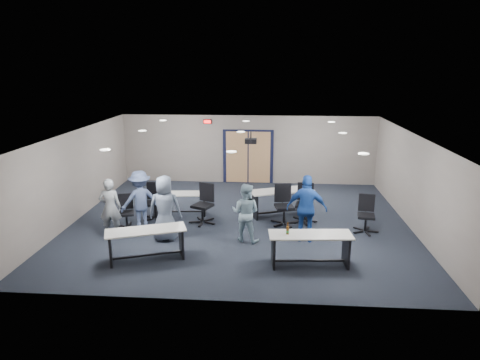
# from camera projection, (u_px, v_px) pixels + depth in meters

# --- Properties ---
(floor) EXTENTS (10.00, 10.00, 0.00)m
(floor) POSITION_uv_depth(u_px,v_px,m) (240.00, 222.00, 12.97)
(floor) COLOR black
(floor) RESTS_ON ground
(back_wall) EXTENTS (10.00, 0.04, 2.70)m
(back_wall) POSITION_uv_depth(u_px,v_px,m) (248.00, 150.00, 16.94)
(back_wall) COLOR gray
(back_wall) RESTS_ON floor
(front_wall) EXTENTS (10.00, 0.04, 2.70)m
(front_wall) POSITION_uv_depth(u_px,v_px,m) (222.00, 239.00, 8.28)
(front_wall) COLOR gray
(front_wall) RESTS_ON floor
(left_wall) EXTENTS (0.04, 9.00, 2.70)m
(left_wall) POSITION_uv_depth(u_px,v_px,m) (76.00, 176.00, 12.97)
(left_wall) COLOR gray
(left_wall) RESTS_ON floor
(right_wall) EXTENTS (0.04, 9.00, 2.70)m
(right_wall) POSITION_uv_depth(u_px,v_px,m) (413.00, 182.00, 12.25)
(right_wall) COLOR gray
(right_wall) RESTS_ON floor
(ceiling) EXTENTS (10.00, 9.00, 0.04)m
(ceiling) POSITION_uv_depth(u_px,v_px,m) (240.00, 133.00, 12.26)
(ceiling) COLOR white
(ceiling) RESTS_ON back_wall
(double_door) EXTENTS (2.00, 0.07, 2.20)m
(double_door) POSITION_uv_depth(u_px,v_px,m) (248.00, 157.00, 16.99)
(double_door) COLOR black
(double_door) RESTS_ON back_wall
(exit_sign) EXTENTS (0.32, 0.07, 0.18)m
(exit_sign) POSITION_uv_depth(u_px,v_px,m) (207.00, 122.00, 16.72)
(exit_sign) COLOR black
(exit_sign) RESTS_ON back_wall
(ceiling_projector) EXTENTS (0.35, 0.32, 0.37)m
(ceiling_projector) POSITION_uv_depth(u_px,v_px,m) (251.00, 141.00, 12.79)
(ceiling_projector) COLOR black
(ceiling_projector) RESTS_ON ceiling
(ceiling_can_lights) EXTENTS (6.24, 5.74, 0.02)m
(ceiling_can_lights) POSITION_uv_depth(u_px,v_px,m) (240.00, 133.00, 12.51)
(ceiling_can_lights) COLOR white
(ceiling_can_lights) RESTS_ON ceiling
(table_front_left) EXTENTS (2.01, 1.25, 0.77)m
(table_front_left) POSITION_uv_depth(u_px,v_px,m) (146.00, 239.00, 10.35)
(table_front_left) COLOR #B9B6AE
(table_front_left) RESTS_ON floor
(table_front_right) EXTENTS (1.98, 0.80, 1.08)m
(table_front_right) POSITION_uv_depth(u_px,v_px,m) (310.00, 244.00, 10.04)
(table_front_right) COLOR #B9B6AE
(table_front_right) RESTS_ON floor
(table_back_left) EXTENTS (1.78, 0.73, 0.82)m
(table_back_left) POSITION_uv_depth(u_px,v_px,m) (181.00, 200.00, 13.48)
(table_back_left) COLOR #B9B6AE
(table_back_left) RESTS_ON floor
(table_back_right) EXTENTS (2.11, 1.34, 0.81)m
(table_back_right) POSITION_uv_depth(u_px,v_px,m) (281.00, 198.00, 13.44)
(table_back_right) COLOR #B9B6AE
(table_back_right) RESTS_ON floor
(chair_back_a) EXTENTS (0.83, 0.83, 1.13)m
(chair_back_a) POSITION_uv_depth(u_px,v_px,m) (155.00, 202.00, 13.04)
(chair_back_a) COLOR black
(chair_back_a) RESTS_ON floor
(chair_back_b) EXTENTS (0.99, 0.99, 1.19)m
(chair_back_b) POSITION_uv_depth(u_px,v_px,m) (202.00, 204.00, 12.71)
(chair_back_b) COLOR black
(chair_back_b) RESTS_ON floor
(chair_back_c) EXTENTS (0.88, 0.88, 1.20)m
(chair_back_c) POSITION_uv_depth(u_px,v_px,m) (284.00, 205.00, 12.60)
(chair_back_c) COLOR black
(chair_back_c) RESTS_ON floor
(chair_back_d) EXTENTS (0.84, 0.84, 1.16)m
(chair_back_d) POSITION_uv_depth(u_px,v_px,m) (304.00, 204.00, 12.82)
(chair_back_d) COLOR black
(chair_back_d) RESTS_ON floor
(chair_loose_left) EXTENTS (0.78, 0.78, 0.99)m
(chair_loose_left) POSITION_uv_depth(u_px,v_px,m) (126.00, 212.00, 12.35)
(chair_loose_left) COLOR black
(chair_loose_left) RESTS_ON floor
(chair_loose_right) EXTENTS (0.77, 0.77, 1.07)m
(chair_loose_right) POSITION_uv_depth(u_px,v_px,m) (366.00, 214.00, 12.02)
(chair_loose_right) COLOR black
(chair_loose_right) RESTS_ON floor
(person_gray) EXTENTS (0.64, 0.46, 1.64)m
(person_gray) POSITION_uv_depth(u_px,v_px,m) (110.00, 208.00, 11.71)
(person_gray) COLOR gray
(person_gray) RESTS_ON floor
(person_plaid) EXTENTS (0.91, 0.62, 1.79)m
(person_plaid) POSITION_uv_depth(u_px,v_px,m) (165.00, 208.00, 11.43)
(person_plaid) COLOR slate
(person_plaid) RESTS_ON floor
(person_lightblue) EXTENTS (0.91, 0.79, 1.60)m
(person_lightblue) POSITION_uv_depth(u_px,v_px,m) (246.00, 213.00, 11.39)
(person_lightblue) COLOR #94B3C4
(person_lightblue) RESTS_ON floor
(person_navy) EXTENTS (1.13, 0.62, 1.83)m
(person_navy) POSITION_uv_depth(u_px,v_px,m) (307.00, 209.00, 11.35)
(person_navy) COLOR #1C469D
(person_navy) RESTS_ON floor
(person_back) EXTENTS (1.28, 1.09, 1.71)m
(person_back) POSITION_uv_depth(u_px,v_px,m) (140.00, 200.00, 12.26)
(person_back) COLOR #485983
(person_back) RESTS_ON floor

